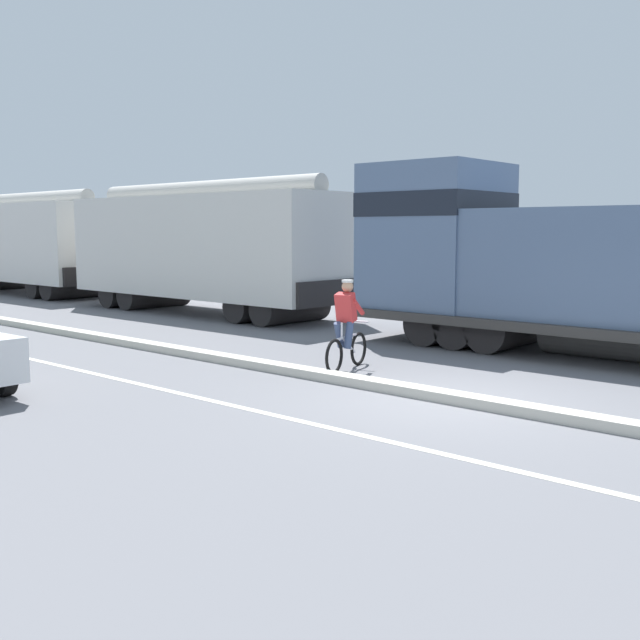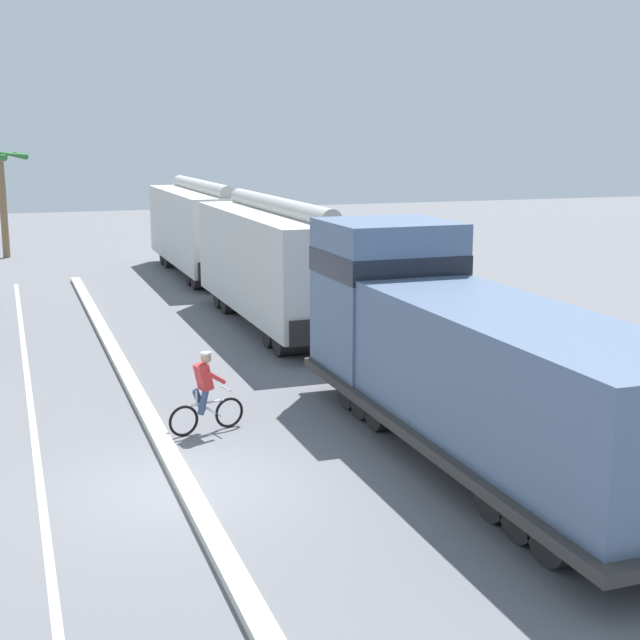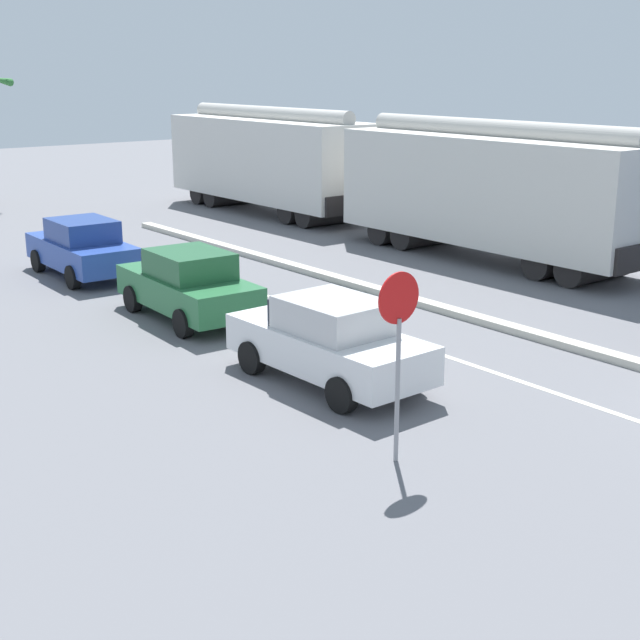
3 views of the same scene
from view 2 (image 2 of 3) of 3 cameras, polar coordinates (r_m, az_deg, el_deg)
ground_plane at (r=16.19m, az=-8.69°, el=-10.52°), size 120.00×120.00×0.00m
median_curb at (r=21.78m, az=-11.72°, el=-4.54°), size 0.36×36.00×0.16m
lane_stripe at (r=21.63m, az=-18.04°, el=-5.20°), size 0.14×36.00×0.01m
locomotive at (r=17.57m, az=8.96°, el=-2.57°), size 3.10×11.61×4.20m
hopper_car_lead at (r=28.59m, az=-2.67°, el=3.66°), size 2.90×10.60×4.18m
hopper_car_middle at (r=39.75m, az=-7.56°, el=5.85°), size 2.90×10.60×4.18m
cyclist at (r=18.70m, az=-7.35°, el=-4.75°), size 1.68×0.57×1.71m
palm_tree_near at (r=47.71m, az=-19.74°, el=8.78°), size 2.71×2.78×5.46m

